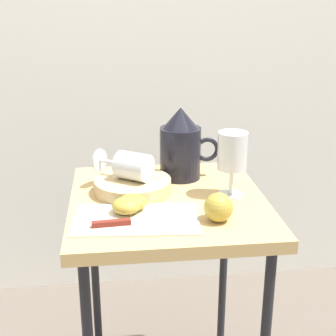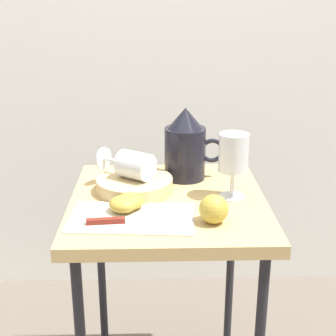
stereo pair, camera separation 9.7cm
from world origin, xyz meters
name	(u,v)px [view 1 (the left image)]	position (x,y,z in m)	size (l,w,h in m)	color
curtain_drape	(146,40)	(0.00, 0.70, 0.98)	(2.40, 0.03, 1.97)	white
table	(168,224)	(0.00, 0.00, 0.59)	(0.48, 0.51, 0.66)	tan
linen_napkin	(136,219)	(-0.08, -0.11, 0.67)	(0.28, 0.17, 0.00)	beige
basket_tray	(133,186)	(-0.08, 0.05, 0.68)	(0.20, 0.20, 0.04)	tan
pitcher	(181,150)	(0.05, 0.14, 0.74)	(0.16, 0.11, 0.20)	black
wine_glass_upright	(233,155)	(0.16, 0.00, 0.77)	(0.07, 0.07, 0.16)	silver
wine_glass_tipped_near	(132,166)	(-0.09, 0.05, 0.73)	(0.16, 0.14, 0.07)	silver
apple_half_left	(126,206)	(-0.11, -0.08, 0.69)	(0.07, 0.07, 0.04)	#B29938
apple_half_right	(132,202)	(-0.09, -0.07, 0.69)	(0.07, 0.07, 0.04)	#B29938
apple_whole	(218,207)	(0.10, -0.14, 0.70)	(0.07, 0.07, 0.07)	#B29938
knife	(130,222)	(-0.10, -0.14, 0.67)	(0.24, 0.03, 0.01)	silver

